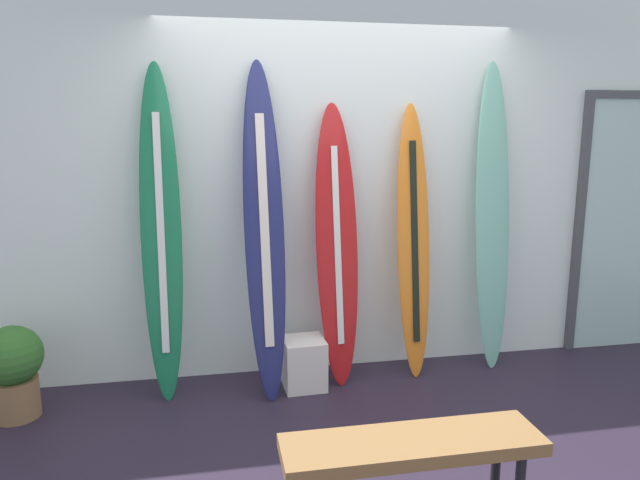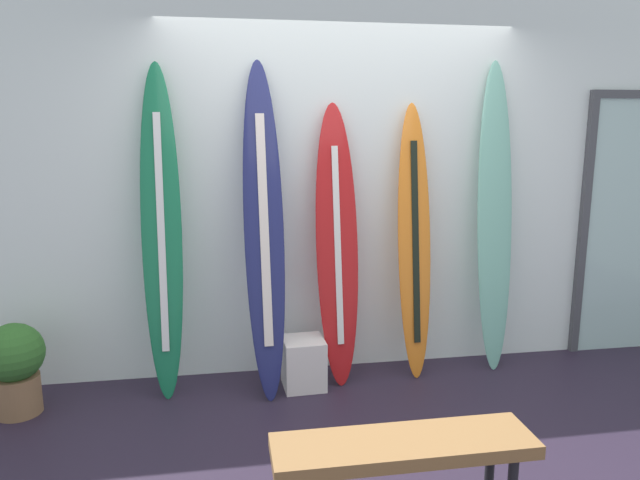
% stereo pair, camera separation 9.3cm
% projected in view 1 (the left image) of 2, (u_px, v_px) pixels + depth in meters
% --- Properties ---
extents(ground, '(8.00, 8.00, 0.04)m').
position_uv_depth(ground, '(384.00, 452.00, 3.30)').
color(ground, '#281E30').
extents(wall_back, '(7.20, 0.20, 2.80)m').
position_uv_depth(wall_back, '(336.00, 181.00, 4.27)').
color(wall_back, white).
rests_on(wall_back, ground).
extents(surfboard_emerald, '(0.27, 0.38, 2.22)m').
position_uv_depth(surfboard_emerald, '(161.00, 236.00, 3.80)').
color(surfboard_emerald, '#197148').
rests_on(surfboard_emerald, ground).
extents(surfboard_navy, '(0.29, 0.55, 2.24)m').
position_uv_depth(surfboard_navy, '(264.00, 232.00, 3.85)').
color(surfboard_navy, navy).
rests_on(surfboard_navy, ground).
extents(surfboard_crimson, '(0.32, 0.37, 1.96)m').
position_uv_depth(surfboard_crimson, '(337.00, 248.00, 4.04)').
color(surfboard_crimson, red).
rests_on(surfboard_crimson, ground).
extents(surfboard_sunset, '(0.26, 0.33, 1.96)m').
position_uv_depth(surfboard_sunset, '(413.00, 244.00, 4.16)').
color(surfboard_sunset, orange).
rests_on(surfboard_sunset, ground).
extents(surfboard_seafoam, '(0.28, 0.30, 2.26)m').
position_uv_depth(surfboard_seafoam, '(492.00, 218.00, 4.28)').
color(surfboard_seafoam, '#7BC1AA').
rests_on(surfboard_seafoam, ground).
extents(display_block_left, '(0.29, 0.29, 0.35)m').
position_uv_depth(display_block_left, '(304.00, 363.00, 4.04)').
color(display_block_left, silver).
rests_on(display_block_left, ground).
extents(glass_door, '(1.08, 0.06, 2.06)m').
position_uv_depth(glass_door, '(636.00, 219.00, 4.67)').
color(glass_door, silver).
rests_on(glass_door, ground).
extents(potted_plant, '(0.37, 0.37, 0.59)m').
position_uv_depth(potted_plant, '(13.00, 367.00, 3.59)').
color(potted_plant, '#886242').
rests_on(potted_plant, ground).
extents(bench, '(1.14, 0.30, 0.48)m').
position_uv_depth(bench, '(412.00, 452.00, 2.50)').
color(bench, olive).
rests_on(bench, ground).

